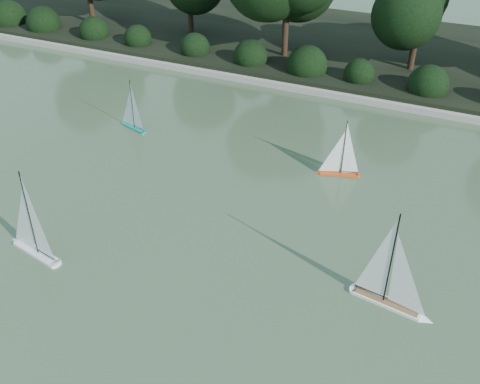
% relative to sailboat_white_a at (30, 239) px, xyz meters
% --- Properties ---
extents(ground, '(80.00, 80.00, 0.00)m').
position_rel_sailboat_white_a_xyz_m(ground, '(3.77, 0.05, -0.30)').
color(ground, '#314127').
rests_on(ground, ground).
extents(pond_coping, '(40.00, 0.35, 0.18)m').
position_rel_sailboat_white_a_xyz_m(pond_coping, '(3.77, 9.05, -0.21)').
color(pond_coping, gray).
rests_on(pond_coping, ground).
extents(far_bank, '(40.00, 8.00, 0.30)m').
position_rel_sailboat_white_a_xyz_m(far_bank, '(3.77, 13.05, -0.15)').
color(far_bank, black).
rests_on(far_bank, ground).
extents(shrub_hedge, '(29.10, 1.10, 1.10)m').
position_rel_sailboat_white_a_xyz_m(shrub_hedge, '(3.77, 9.95, 0.15)').
color(shrub_hedge, black).
rests_on(shrub_hedge, ground).
extents(sailboat_white_a, '(1.38, 0.47, 1.88)m').
position_rel_sailboat_white_a_xyz_m(sailboat_white_a, '(0.00, 0.00, 0.00)').
color(sailboat_white_a, white).
rests_on(sailboat_white_a, ground).
extents(sailboat_white_b, '(1.43, 0.43, 1.95)m').
position_rel_sailboat_white_a_xyz_m(sailboat_white_b, '(6.30, 1.38, 0.01)').
color(sailboat_white_b, white).
rests_on(sailboat_white_b, ground).
extents(sailboat_orange, '(1.04, 0.45, 1.44)m').
position_rel_sailboat_white_a_xyz_m(sailboat_orange, '(4.31, 4.93, -0.07)').
color(sailboat_orange, '#D74517').
rests_on(sailboat_orange, ground).
extents(sailboat_teal, '(1.02, 0.46, 1.42)m').
position_rel_sailboat_white_a_xyz_m(sailboat_teal, '(-1.20, 4.95, -0.07)').
color(sailboat_teal, '#0F857A').
rests_on(sailboat_teal, ground).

